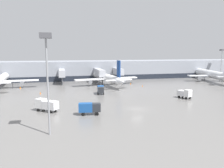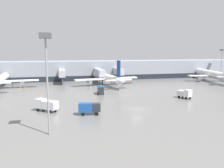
{
  "view_description": "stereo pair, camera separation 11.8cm",
  "coord_description": "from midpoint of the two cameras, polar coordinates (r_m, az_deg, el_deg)",
  "views": [
    {
      "loc": [
        -17.52,
        -47.43,
        13.3
      ],
      "look_at": [
        -1.12,
        21.15,
        3.0
      ],
      "focal_mm": 35.0,
      "sensor_mm": 36.0,
      "label": 1
    },
    {
      "loc": [
        -17.41,
        -47.46,
        13.3
      ],
      "look_at": [
        -1.12,
        21.15,
        3.0
      ],
      "focal_mm": 35.0,
      "sensor_mm": 36.0,
      "label": 2
    }
  ],
  "objects": [
    {
      "name": "traffic_cone_1",
      "position": [
        91.58,
        4.91,
        0.14
      ],
      "size": [
        0.36,
        0.36,
        0.67
      ],
      "color": "orange",
      "rests_on": "ground_plane"
    },
    {
      "name": "service_truck_1",
      "position": [
        66.57,
        18.51,
        -2.32
      ],
      "size": [
        3.13,
        4.37,
        2.7
      ],
      "rotation": [
        0.0,
        0.0,
        5.08
      ],
      "color": "silver",
      "rests_on": "ground_plane"
    },
    {
      "name": "service_truck_3",
      "position": [
        47.11,
        -5.9,
        -6.16
      ],
      "size": [
        4.83,
        2.22,
        2.55
      ],
      "rotation": [
        0.0,
        0.0,
        6.15
      ],
      "color": "#19478C",
      "rests_on": "ground_plane"
    },
    {
      "name": "parked_jet_2",
      "position": [
        89.64,
        -27.24,
        0.93
      ],
      "size": [
        27.2,
        34.03,
        10.15
      ],
      "rotation": [
        0.0,
        0.0,
        1.65
      ],
      "color": "white",
      "rests_on": "ground_plane"
    },
    {
      "name": "service_truck_0",
      "position": [
        70.07,
        -2.92,
        -1.36
      ],
      "size": [
        2.59,
        4.77,
        2.5
      ],
      "rotation": [
        0.0,
        0.0,
        4.56
      ],
      "color": "#19478C",
      "rests_on": "ground_plane"
    },
    {
      "name": "apron_light_mast_3",
      "position": [
        126.36,
        26.84,
        6.83
      ],
      "size": [
        1.8,
        1.8,
        14.82
      ],
      "color": "gray",
      "rests_on": "ground_plane"
    },
    {
      "name": "apron_light_mast_1",
      "position": [
        35.5,
        -16.76,
        7.46
      ],
      "size": [
        1.8,
        1.8,
        16.21
      ],
      "color": "gray",
      "rests_on": "ground_plane"
    },
    {
      "name": "traffic_cone_0",
      "position": [
        85.81,
        7.97,
        -0.43
      ],
      "size": [
        0.37,
        0.37,
        0.77
      ],
      "color": "orange",
      "rests_on": "ground_plane"
    },
    {
      "name": "terminal_building",
      "position": [
        110.99,
        -4.29,
        3.74
      ],
      "size": [
        160.0,
        31.2,
        9.0
      ],
      "color": "gray",
      "rests_on": "ground_plane"
    },
    {
      "name": "parked_jet_0",
      "position": [
        88.96,
        -1.24,
        1.72
      ],
      "size": [
        26.8,
        33.96,
        10.41
      ],
      "rotation": [
        0.0,
        0.0,
        1.73
      ],
      "color": "white",
      "rests_on": "ground_plane"
    },
    {
      "name": "traffic_cone_4",
      "position": [
        73.67,
        -18.16,
        -2.22
      ],
      "size": [
        0.41,
        0.41,
        0.73
      ],
      "color": "orange",
      "rests_on": "ground_plane"
    },
    {
      "name": "traffic_cone_3",
      "position": [
        87.12,
        -22.79,
        -0.88
      ],
      "size": [
        0.51,
        0.51,
        0.74
      ],
      "color": "orange",
      "rests_on": "ground_plane"
    },
    {
      "name": "service_truck_2",
      "position": [
        51.56,
        -16.72,
        -5.12
      ],
      "size": [
        5.43,
        4.84,
        2.81
      ],
      "rotation": [
        0.0,
        0.0,
        2.47
      ],
      "color": "silver",
      "rests_on": "ground_plane"
    },
    {
      "name": "ground_plane",
      "position": [
        52.28,
        6.67,
        -6.49
      ],
      "size": [
        320.0,
        320.0,
        0.0
      ],
      "primitive_type": "plane",
      "color": "slate"
    },
    {
      "name": "parked_jet_1",
      "position": [
        110.12,
        24.65,
        2.3
      ],
      "size": [
        21.45,
        38.83,
        9.77
      ],
      "rotation": [
        0.0,
        0.0,
        1.34
      ],
      "color": "silver",
      "rests_on": "ground_plane"
    }
  ]
}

